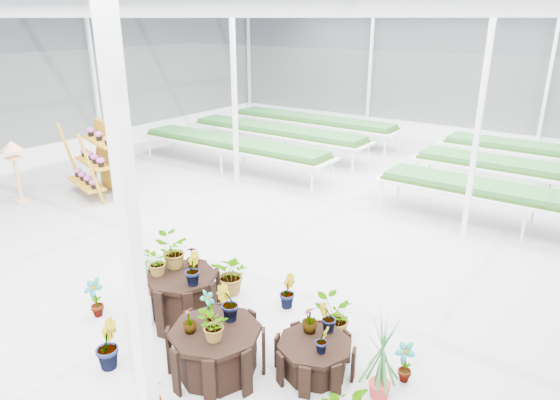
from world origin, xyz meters
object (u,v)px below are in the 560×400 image
Objects in this scene: plinth_low at (314,357)px; bird_table at (16,172)px; plinth_mid at (216,351)px; shelf_rack at (95,160)px; plinth_tall at (183,297)px.

bird_table reaches higher than plinth_low.
bird_table is (-8.02, 1.84, 0.45)m from plinth_mid.
shelf_rack reaches higher than plinth_mid.
plinth_mid is 1.21× the size of plinth_low.
shelf_rack is at bearing 154.88° from plinth_mid.
plinth_tall is 0.90× the size of plinth_mid.
plinth_mid is 1.22m from plinth_low.
plinth_mid is 0.77× the size of bird_table.
plinth_mid is 7.73m from shelf_rack.
shelf_rack is 1.17× the size of bird_table.
bird_table is (-6.82, 1.24, 0.40)m from plinth_tall.
bird_table is (-1.04, -1.43, -0.13)m from shelf_rack.
bird_table reaches higher than plinth_mid.
plinth_low is 8.41m from shelf_rack.
bird_table is (-9.02, 1.14, 0.54)m from plinth_low.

